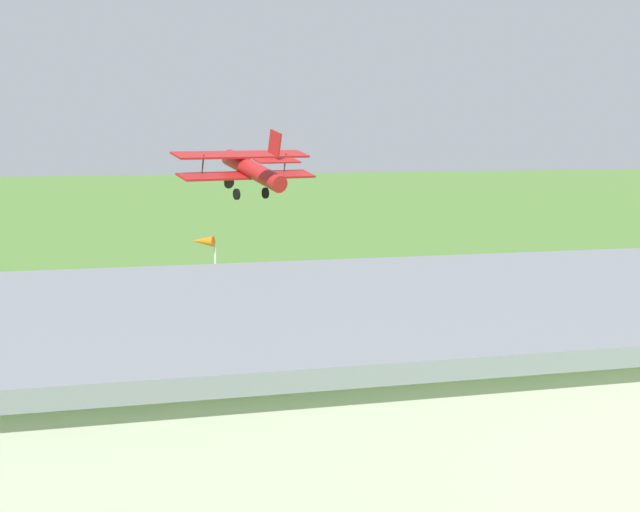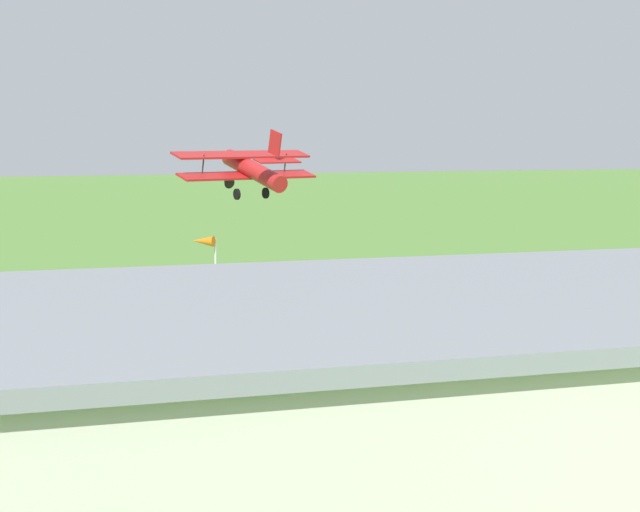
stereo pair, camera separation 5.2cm
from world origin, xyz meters
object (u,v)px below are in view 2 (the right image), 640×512
(hangar, at_px, (625,442))
(person_by_parked_cars, at_px, (370,394))
(car_silver, at_px, (45,455))
(windsock, at_px, (205,247))
(person_crossing_taxiway, at_px, (91,417))
(person_beside_truck, at_px, (479,380))
(biplane, at_px, (251,169))
(person_watching_takeoff, at_px, (147,436))

(hangar, xyz_separation_m, person_by_parked_cars, (0.80, -16.18, -2.97))
(hangar, xyz_separation_m, car_silver, (13.26, -12.29, -3.02))
(hangar, xyz_separation_m, windsock, (4.12, -35.36, 0.85))
(person_crossing_taxiway, bearing_deg, person_beside_truck, -175.84)
(person_by_parked_cars, distance_m, person_crossing_taxiway, 10.75)
(biplane, distance_m, person_beside_truck, 20.82)
(biplane, xyz_separation_m, person_watching_takeoff, (8.52, 22.45, -8.22))
(car_silver, bearing_deg, person_crossing_taxiway, -112.38)
(hangar, height_order, person_watching_takeoff, hangar)
(person_by_parked_cars, bearing_deg, person_beside_truck, -165.12)
(biplane, bearing_deg, person_by_parked_cars, 91.56)
(car_silver, relative_size, person_crossing_taxiway, 2.82)
(biplane, relative_size, car_silver, 2.02)
(person_by_parked_cars, distance_m, person_beside_truck, 5.53)
(hangar, distance_m, biplane, 36.16)
(biplane, bearing_deg, person_crossing_taxiway, 62.15)
(person_watching_takeoff, xyz_separation_m, person_beside_truck, (-14.39, -4.29, -0.08))
(person_by_parked_cars, height_order, person_crossing_taxiway, person_by_parked_cars)
(person_watching_takeoff, bearing_deg, windsock, -104.59)
(windsock, bearing_deg, person_beside_truck, 115.97)
(hangar, relative_size, person_crossing_taxiway, 19.16)
(biplane, xyz_separation_m, car_silver, (11.92, 23.47, -8.23))
(biplane, xyz_separation_m, person_beside_truck, (-5.87, 18.16, -8.30))
(windsock, bearing_deg, car_silver, 68.39)
(car_silver, relative_size, windsock, 0.81)
(windsock, bearing_deg, hangar, 96.64)
(biplane, distance_m, person_crossing_taxiway, 23.39)
(person_beside_truck, bearing_deg, car_silver, 16.62)
(windsock, bearing_deg, biplane, -171.84)
(person_beside_truck, bearing_deg, person_crossing_taxiway, 4.16)
(hangar, distance_m, person_watching_takeoff, 16.84)
(car_silver, relative_size, person_watching_takeoff, 2.57)
(car_silver, bearing_deg, hangar, 137.18)
(biplane, bearing_deg, hangar, 92.14)
(person_by_parked_cars, bearing_deg, person_crossing_taxiway, -1.32)
(car_silver, height_order, person_crossing_taxiway, car_silver)
(person_crossing_taxiway, bearing_deg, person_by_parked_cars, 178.68)
(person_by_parked_cars, relative_size, windsock, 0.33)
(car_silver, height_order, person_watching_takeoff, person_watching_takeoff)
(person_beside_truck, height_order, person_crossing_taxiway, person_crossing_taxiway)
(biplane, height_order, person_beside_truck, biplane)
(person_beside_truck, height_order, windsock, windsock)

